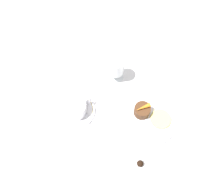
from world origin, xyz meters
The scene contains 11 objects.
ground_plane centered at (0.00, 0.00, 0.00)m, with size 3.00×3.00×0.00m, color white.
dinner_plate centered at (0.04, -0.02, 0.01)m, with size 0.26×0.26×0.01m.
saucer centered at (-0.19, 0.12, 0.01)m, with size 0.15×0.15×0.01m.
coffee_cup centered at (-0.19, 0.13, 0.04)m, with size 0.12×0.10×0.05m.
spoon centered at (-0.15, 0.12, 0.01)m, with size 0.04×0.11×0.00m.
wine_glass centered at (0.02, 0.19, 0.07)m, with size 0.07×0.07×0.11m.
fork centered at (-0.15, 0.02, 0.00)m, with size 0.02×0.18×0.01m.
dessert_cake centered at (0.03, -0.01, 0.04)m, with size 0.06×0.06×0.04m.
carrot_garnish centered at (0.03, -0.01, 0.06)m, with size 0.06×0.02×0.02m.
pineapple_slice centered at (0.08, -0.06, 0.02)m, with size 0.08×0.08×0.01m.
chocolate_truffle centered at (-0.08, -0.17, 0.01)m, with size 0.02×0.02×0.02m.
Camera 1 is at (-0.22, -0.23, 0.80)m, focal length 35.00 mm.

